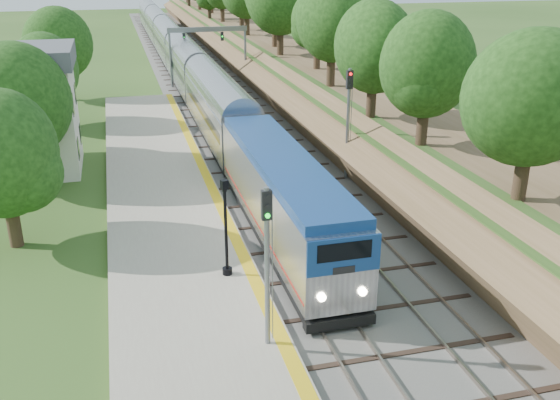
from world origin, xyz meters
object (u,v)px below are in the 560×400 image
object	(u,v)px
station_building	(9,110)
signal_farside	(348,113)
train	(178,56)
lamppost_far	(226,233)
signal_platform	(267,251)
signal_gantry	(208,40)

from	to	relation	value
station_building	signal_farside	world-z (taller)	station_building
signal_farside	train	bearing A→B (deg)	98.91
train	lamppost_far	distance (m)	50.74
signal_platform	station_building	bearing A→B (deg)	115.28
train	signal_farside	bearing A→B (deg)	-81.09
station_building	signal_farside	distance (m)	21.37
signal_gantry	train	size ratio (longest dim) A/B	0.07
lamppost_far	signal_farside	distance (m)	14.78
station_building	signal_farside	bearing A→B (deg)	-19.08
signal_gantry	signal_farside	size ratio (longest dim) A/B	1.22
train	lamppost_far	world-z (taller)	lamppost_far
station_building	signal_gantry	bearing A→B (deg)	56.62
signal_gantry	train	xyz separation A→B (m)	(-2.47, 7.58, -2.67)
signal_farside	station_building	bearing A→B (deg)	160.92
signal_gantry	train	world-z (taller)	signal_gantry
station_building	signal_platform	xyz separation A→B (m)	(11.10, -23.50, -0.07)
signal_gantry	signal_platform	bearing A→B (deg)	-96.32
lamppost_far	signal_platform	bearing A→B (deg)	-85.00
station_building	signal_farside	size ratio (longest dim) A/B	1.25
signal_gantry	lamppost_far	size ratio (longest dim) A/B	1.94
train	signal_platform	world-z (taller)	signal_platform
signal_farside	lamppost_far	bearing A→B (deg)	-130.86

